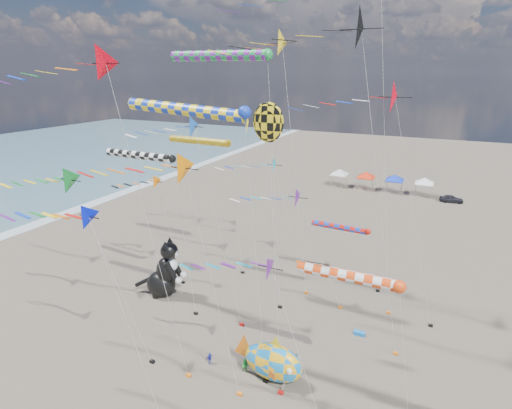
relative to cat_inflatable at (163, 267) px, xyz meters
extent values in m
cone|color=#661D87|center=(15.25, -8.92, 6.85)|extent=(1.66, 1.78, 1.83)
cylinder|color=#B2B2B2|center=(16.99, -8.92, 1.93)|extent=(3.51, 0.02, 9.85)
cone|color=#0412DB|center=(7.12, -13.03, 10.27)|extent=(1.49, 1.60, 1.65)
cylinder|color=#B2B2B2|center=(8.76, -13.03, 3.64)|extent=(3.29, 0.02, 13.26)
cone|color=red|center=(5.24, -8.19, 18.23)|extent=(2.24, 2.40, 2.47)
cylinder|color=#B2B2B2|center=(6.82, -8.19, 7.62)|extent=(3.19, 0.02, 21.22)
cube|color=black|center=(8.40, -8.19, -2.89)|extent=(0.36, 0.24, 0.20)
cone|color=#12802D|center=(1.29, -8.17, 10.87)|extent=(1.90, 2.04, 2.10)
cylinder|color=#B2B2B2|center=(3.22, -8.17, 3.94)|extent=(3.87, 0.02, 13.86)
cube|color=black|center=(5.14, -8.17, -2.89)|extent=(0.36, 0.24, 0.20)
cone|color=orange|center=(10.52, -8.17, 12.51)|extent=(1.97, 2.11, 2.17)
cylinder|color=#B2B2B2|center=(11.51, -8.17, 4.76)|extent=(2.01, 0.02, 15.50)
cube|color=black|center=(12.51, -8.17, -2.89)|extent=(0.36, 0.24, 0.20)
cone|color=red|center=(20.19, 5.62, 15.89)|extent=(2.60, 2.79, 2.87)
cylinder|color=#B2B2B2|center=(21.97, 5.62, 6.45)|extent=(3.57, 0.02, 18.89)
cube|color=black|center=(23.74, 5.62, -2.89)|extent=(0.36, 0.24, 0.20)
cone|color=yellow|center=(9.61, 6.19, 20.10)|extent=(2.32, 2.49, 2.56)
cylinder|color=#B2B2B2|center=(11.01, 6.19, 8.56)|extent=(2.83, 0.02, 23.09)
cube|color=black|center=(12.42, 6.19, -2.89)|extent=(0.36, 0.24, 0.20)
cone|color=orange|center=(-1.90, 2.67, 7.69)|extent=(1.40, 1.50, 1.55)
cylinder|color=#B2B2B2|center=(-0.80, 2.67, 2.35)|extent=(2.22, 0.02, 10.68)
cube|color=black|center=(0.30, 2.67, -2.89)|extent=(0.36, 0.24, 0.20)
cone|color=blue|center=(6.82, -1.19, 13.79)|extent=(1.70, 1.82, 1.87)
cylinder|color=#B2B2B2|center=(7.95, -1.19, 5.40)|extent=(2.28, 0.02, 16.78)
cube|color=black|center=(9.07, -1.19, -2.89)|extent=(0.36, 0.24, 0.20)
cone|color=black|center=(18.41, 0.61, 20.31)|extent=(2.84, 3.04, 3.13)
cylinder|color=#B2B2B2|center=(19.95, 0.61, 8.66)|extent=(3.12, 0.02, 23.30)
cube|color=black|center=(21.50, 0.61, -2.89)|extent=(0.36, 0.24, 0.20)
cone|color=#1CAFCD|center=(7.20, 12.20, 8.22)|extent=(1.80, 1.92, 1.98)
cylinder|color=#B2B2B2|center=(8.29, 12.20, 2.62)|extent=(2.20, 0.02, 11.21)
cube|color=black|center=(9.37, 12.20, -2.89)|extent=(0.36, 0.24, 0.20)
cylinder|color=#B2B2B2|center=(18.81, 6.06, 10.51)|extent=(2.82, 0.02, 27.00)
cube|color=black|center=(20.21, 6.06, -2.89)|extent=(0.36, 0.24, 0.20)
cone|color=#611C8D|center=(12.66, 5.07, 7.26)|extent=(1.92, 2.06, 2.12)
cylinder|color=#B2B2B2|center=(14.37, 5.07, 2.14)|extent=(3.43, 0.02, 10.25)
cube|color=black|center=(16.07, 5.07, -2.89)|extent=(0.36, 0.24, 0.20)
cylinder|color=yellow|center=(-0.05, 7.22, 11.01)|extent=(6.82, 0.70, 0.70)
sphere|color=yellow|center=(3.35, 7.22, 11.01)|extent=(0.73, 0.73, 0.73)
cylinder|color=#B2B2B2|center=(4.10, 7.22, 4.01)|extent=(1.52, 0.02, 14.00)
cube|color=black|center=(4.85, 7.22, -2.89)|extent=(0.36, 0.24, 0.20)
cylinder|color=black|center=(-0.41, -1.47, 11.08)|extent=(7.00, 0.65, 0.65)
sphere|color=black|center=(3.09, -1.47, 11.08)|extent=(0.68, 0.68, 0.68)
cylinder|color=#B2B2B2|center=(3.84, -1.47, 4.05)|extent=(1.52, 0.02, 14.07)
cube|color=black|center=(4.59, -1.47, -2.89)|extent=(0.36, 0.24, 0.20)
cylinder|color=red|center=(14.46, 9.56, 3.16)|extent=(5.51, 0.59, 0.59)
sphere|color=red|center=(17.21, 9.56, 3.16)|extent=(0.61, 0.61, 0.61)
cylinder|color=#B2B2B2|center=(17.96, 9.56, 0.09)|extent=(1.52, 0.02, 6.16)
cube|color=black|center=(18.71, 9.56, -2.89)|extent=(0.36, 0.24, 0.20)
cylinder|color=green|center=(5.14, 2.74, 18.95)|extent=(8.79, 0.85, 0.85)
sphere|color=green|center=(9.53, 2.74, 18.95)|extent=(0.89, 0.89, 0.89)
cylinder|color=#B2B2B2|center=(10.28, 2.74, 7.98)|extent=(1.52, 0.02, 21.94)
cube|color=black|center=(11.03, 2.74, -2.89)|extent=(0.36, 0.24, 0.20)
cylinder|color=#1234BD|center=(8.01, -6.30, 15.48)|extent=(8.22, 0.75, 0.75)
sphere|color=#1234BD|center=(12.12, -6.30, 15.48)|extent=(0.79, 0.79, 0.79)
cylinder|color=#B2B2B2|center=(12.87, -6.30, 6.25)|extent=(1.52, 0.02, 18.47)
cube|color=black|center=(13.62, -6.30, -2.89)|extent=(0.36, 0.24, 0.20)
cylinder|color=#EF4310|center=(18.45, -5.29, 5.99)|extent=(6.08, 0.73, 0.73)
sphere|color=#EF4310|center=(21.49, -5.29, 5.99)|extent=(0.77, 0.77, 0.77)
cylinder|color=#B2B2B2|center=(22.24, -5.29, 1.50)|extent=(1.52, 0.02, 8.98)
ellipsoid|color=yellow|center=(12.03, -2.68, 14.53)|extent=(2.20, 0.40, 2.64)
cone|color=yellow|center=(10.53, -2.68, 14.53)|extent=(0.12, 1.80, 1.80)
cylinder|color=#B2B2B2|center=(13.03, -3.68, 5.77)|extent=(2.03, 2.03, 17.52)
cube|color=black|center=(14.03, -4.68, -2.89)|extent=(0.36, 0.24, 0.20)
ellipsoid|color=#1684D6|center=(13.98, -5.86, -1.53)|extent=(4.53, 2.38, 2.88)
cone|color=orange|center=(11.49, -5.86, -1.53)|extent=(2.10, 0.44, 2.11)
cone|color=yellow|center=(14.17, -5.86, -0.09)|extent=(1.53, 0.33, 1.54)
cylinder|color=#B2B2B2|center=(15.06, -6.36, -2.50)|extent=(0.20, 1.03, 1.00)
cube|color=red|center=(14.98, -6.86, -2.89)|extent=(0.36, 0.24, 0.20)
imported|color=gray|center=(15.23, -4.29, -2.22)|extent=(0.66, 0.58, 1.52)
imported|color=green|center=(11.89, -6.08, -2.42)|extent=(0.59, 0.49, 1.13)
imported|color=#242BB2|center=(9.10, -6.40, -2.51)|extent=(0.47, 0.60, 0.95)
cube|color=black|center=(13.35, -3.63, -2.84)|extent=(0.90, 0.44, 0.30)
cube|color=blue|center=(18.46, 1.85, -2.84)|extent=(0.90, 0.44, 0.30)
cube|color=silver|center=(5.48, 46.24, -0.74)|extent=(3.00, 3.00, 0.15)
pyramid|color=silver|center=(5.48, 46.24, 0.31)|extent=(4.20, 4.20, 1.00)
cylinder|color=#999999|center=(4.18, 44.94, -1.89)|extent=(0.08, 0.08, 2.20)
cylinder|color=#999999|center=(6.78, 44.94, -1.89)|extent=(0.08, 0.08, 2.20)
cylinder|color=#999999|center=(4.18, 47.54, -1.89)|extent=(0.08, 0.08, 2.20)
cylinder|color=#999999|center=(6.78, 47.54, -1.89)|extent=(0.08, 0.08, 2.20)
cube|color=red|center=(10.48, 46.24, -0.74)|extent=(3.00, 3.00, 0.15)
pyramid|color=red|center=(10.48, 46.24, 0.31)|extent=(4.20, 4.20, 1.00)
cylinder|color=#999999|center=(9.18, 44.94, -1.89)|extent=(0.08, 0.08, 2.20)
cylinder|color=#999999|center=(11.78, 44.94, -1.89)|extent=(0.08, 0.08, 2.20)
cylinder|color=#999999|center=(9.18, 47.54, -1.89)|extent=(0.08, 0.08, 2.20)
cylinder|color=#999999|center=(11.78, 47.54, -1.89)|extent=(0.08, 0.08, 2.20)
cube|color=#1535D9|center=(15.48, 46.24, -0.74)|extent=(3.00, 3.00, 0.15)
pyramid|color=#1535D9|center=(15.48, 46.24, 0.31)|extent=(4.20, 4.20, 1.00)
cylinder|color=#999999|center=(14.18, 44.94, -1.89)|extent=(0.08, 0.08, 2.20)
cylinder|color=#999999|center=(16.78, 44.94, -1.89)|extent=(0.08, 0.08, 2.20)
cylinder|color=#999999|center=(14.18, 47.54, -1.89)|extent=(0.08, 0.08, 2.20)
cylinder|color=#999999|center=(16.78, 47.54, -1.89)|extent=(0.08, 0.08, 2.20)
cube|color=white|center=(20.48, 46.24, -0.74)|extent=(3.00, 3.00, 0.15)
pyramid|color=white|center=(20.48, 46.24, 0.31)|extent=(4.20, 4.20, 1.00)
cylinder|color=#999999|center=(19.18, 44.94, -1.89)|extent=(0.08, 0.08, 2.20)
cylinder|color=#999999|center=(21.78, 44.94, -1.89)|extent=(0.08, 0.08, 2.20)
cylinder|color=#999999|center=(19.18, 47.54, -1.89)|extent=(0.08, 0.08, 2.20)
cylinder|color=#999999|center=(21.78, 47.54, -1.89)|extent=(0.08, 0.08, 2.20)
imported|color=#26262D|center=(25.00, 44.24, -2.36)|extent=(3.83, 1.95, 1.25)
camera|label=1|loc=(22.71, -27.07, 17.66)|focal=28.00mm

